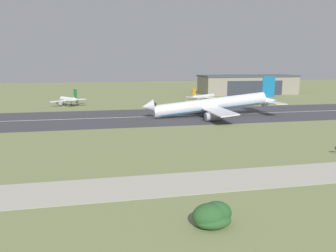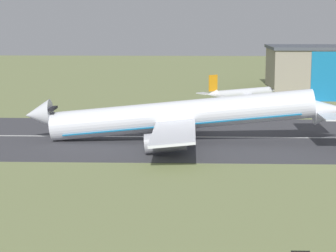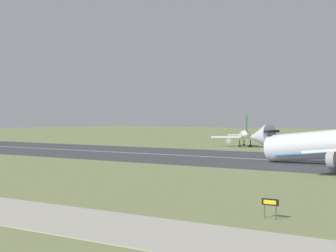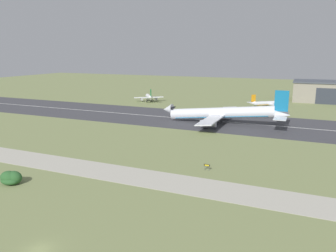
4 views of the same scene
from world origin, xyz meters
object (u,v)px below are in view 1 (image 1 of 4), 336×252
at_px(shrub_clump, 213,216).
at_px(airplane_parked_west, 204,97).
at_px(airplane_parked_centre, 68,100).
at_px(airplane_landing, 211,105).

bearing_deg(shrub_clump, airplane_parked_west, 72.44).
relative_size(airplane_parked_west, airplane_parked_centre, 1.21).
relative_size(airplane_landing, airplane_parked_west, 2.66).
height_order(airplane_parked_centre, shrub_clump, airplane_parked_centre).
bearing_deg(airplane_parked_west, shrub_clump, -107.56).
bearing_deg(airplane_landing, airplane_parked_centre, 140.96).
xyz_separation_m(airplane_landing, shrub_clump, (-28.79, -83.51, -3.10)).
bearing_deg(airplane_parked_centre, airplane_parked_west, 3.65).
height_order(airplane_landing, shrub_clump, airplane_landing).
bearing_deg(airplane_parked_west, airplane_parked_centre, -176.35).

